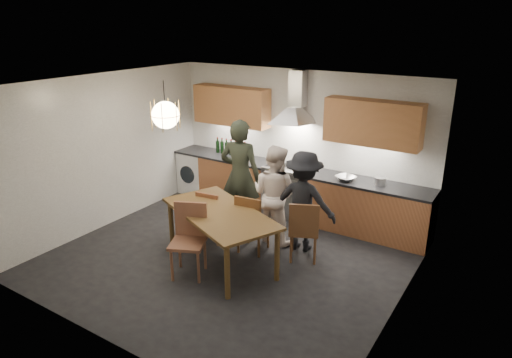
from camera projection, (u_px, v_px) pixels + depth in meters
The scene contains 17 objects.
ground at pixel (228, 258), 6.90m from camera, with size 5.00×5.00×0.00m, color black.
room_shell at pixel (226, 150), 6.33m from camera, with size 5.02×4.52×2.61m.
counter_run at pixel (292, 192), 8.29m from camera, with size 5.00×0.62×0.90m.
range_stove at pixel (290, 192), 8.30m from camera, with size 0.90×0.60×0.92m.
wall_fixtures at pixel (296, 113), 7.92m from camera, with size 4.30×0.54×1.10m.
pendant_lamp at pixel (166, 115), 6.62m from camera, with size 0.43×0.43×0.70m.
dining_table at pixel (220, 218), 6.57m from camera, with size 2.13×1.65×0.81m.
chair_back_left at pixel (211, 213), 7.24m from camera, with size 0.44×0.44×0.87m.
chair_back_mid at pixel (251, 220), 6.89m from camera, with size 0.48×0.48×0.95m.
chair_back_right at pixel (304, 228), 6.65m from camera, with size 0.57×0.57×0.95m.
chair_front at pixel (189, 234), 6.36m from camera, with size 0.61×0.61×1.02m.
person_left at pixel (240, 176), 7.59m from camera, with size 0.70×0.46×1.91m, color black.
person_mid at pixel (275, 194), 7.23m from camera, with size 0.78×0.60×1.60m, color white.
person_right at pixel (303, 201), 6.96m from camera, with size 1.02×0.59×1.58m, color black.
mixing_bowl at pixel (346, 178), 7.51m from camera, with size 0.32×0.32×0.08m, color #ADADB0.
stock_pot at pixel (380, 181), 7.29m from camera, with size 0.18×0.18×0.13m, color #B1B1B5.
wine_bottles at pixel (231, 147), 8.87m from camera, with size 0.72×0.07×0.31m.
Camera 1 is at (3.63, -4.92, 3.44)m, focal length 32.00 mm.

